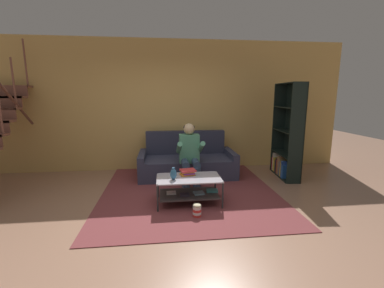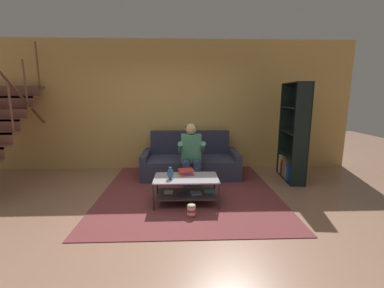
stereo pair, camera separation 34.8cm
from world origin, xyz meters
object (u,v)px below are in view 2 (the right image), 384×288
at_px(person_seated_center, 191,152).
at_px(popcorn_tub, 191,210).
at_px(bookshelf, 293,144).
at_px(book_stack, 186,172).
at_px(vase, 170,174).
at_px(coffee_table, 187,186).
at_px(couch, 190,162).

distance_m(person_seated_center, popcorn_tub, 1.47).
bearing_deg(bookshelf, book_stack, -154.73).
bearing_deg(vase, coffee_table, 16.56).
relative_size(person_seated_center, coffee_table, 1.17).
height_order(vase, book_stack, vase).
height_order(person_seated_center, vase, person_seated_center).
relative_size(vase, bookshelf, 0.10).
relative_size(person_seated_center, bookshelf, 0.60).
height_order(coffee_table, book_stack, book_stack).
relative_size(vase, popcorn_tub, 0.97).
relative_size(bookshelf, popcorn_tub, 9.97).
relative_size(book_stack, popcorn_tub, 1.39).
xyz_separation_m(couch, person_seated_center, (-0.00, -0.57, 0.34)).
bearing_deg(bookshelf, person_seated_center, -172.22).
bearing_deg(couch, popcorn_tub, -91.32).
bearing_deg(person_seated_center, vase, -110.34).
bearing_deg(couch, person_seated_center, -90.00).
xyz_separation_m(couch, bookshelf, (2.08, -0.29, 0.42)).
bearing_deg(vase, popcorn_tub, -53.12).
xyz_separation_m(coffee_table, book_stack, (-0.01, 0.13, 0.20)).
xyz_separation_m(vase, bookshelf, (2.43, 1.24, 0.20)).
bearing_deg(book_stack, vase, -139.89).
distance_m(couch, vase, 1.58).
xyz_separation_m(book_stack, popcorn_tub, (0.07, -0.61, -0.37)).
height_order(coffee_table, popcorn_tub, coffee_table).
bearing_deg(book_stack, person_seated_center, 81.33).
height_order(vase, bookshelf, bookshelf).
bearing_deg(popcorn_tub, vase, 126.88).
relative_size(coffee_table, bookshelf, 0.52).
bearing_deg(couch, vase, -103.05).
height_order(bookshelf, popcorn_tub, bookshelf).
distance_m(person_seated_center, book_stack, 0.78).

